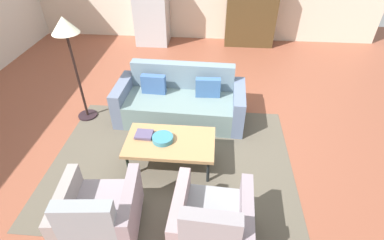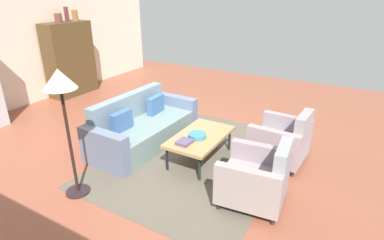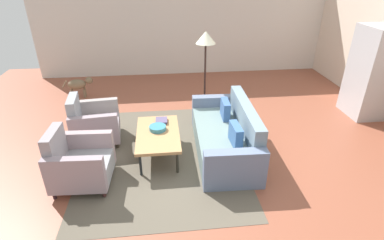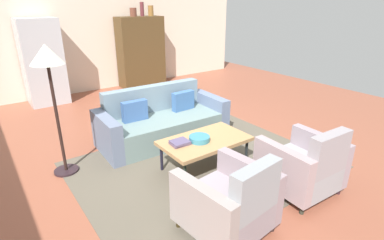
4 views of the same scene
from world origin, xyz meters
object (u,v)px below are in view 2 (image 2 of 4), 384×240
at_px(coffee_table, 200,137).
at_px(vase_small, 75,15).
at_px(couch, 141,128).
at_px(floor_lamp, 61,92).
at_px(armchair_right, 283,142).
at_px(armchair_left, 259,179).
at_px(fruit_bowl, 197,136).
at_px(vase_tall, 58,18).
at_px(book_stack, 184,142).
at_px(vase_round, 66,14).
at_px(cabinet, 70,59).

relative_size(coffee_table, vase_small, 4.64).
height_order(couch, floor_lamp, floor_lamp).
height_order(coffee_table, armchair_right, armchair_right).
xyz_separation_m(coffee_table, armchair_left, (-0.59, -1.17, -0.05)).
bearing_deg(coffee_table, armchair_right, -62.91).
height_order(fruit_bowl, vase_tall, vase_tall).
bearing_deg(vase_tall, book_stack, -109.65).
relative_size(book_stack, vase_round, 0.75).
height_order(fruit_bowl, vase_round, vase_round).
xyz_separation_m(fruit_bowl, floor_lamp, (-1.52, 1.02, 0.98)).
distance_m(fruit_bowl, floor_lamp, 2.07).
bearing_deg(vase_round, book_stack, -112.48).
xyz_separation_m(couch, armchair_right, (0.59, -2.35, 0.06)).
relative_size(fruit_bowl, cabinet, 0.16).
relative_size(armchair_left, vase_small, 3.40).
distance_m(book_stack, vase_round, 5.01).
bearing_deg(couch, vase_round, -112.01).
xyz_separation_m(vase_small, floor_lamp, (-3.32, -3.46, -0.49)).
height_order(couch, fruit_bowl, couch).
bearing_deg(cabinet, fruit_bowl, -108.00).
relative_size(armchair_left, vase_tall, 4.20).
distance_m(armchair_left, vase_small, 6.30).
distance_m(cabinet, floor_lamp, 4.60).
xyz_separation_m(couch, coffee_table, (-0.00, -1.19, 0.11)).
height_order(coffee_table, book_stack, book_stack).
xyz_separation_m(vase_tall, vase_round, (0.25, 0.00, 0.07)).
distance_m(book_stack, floor_lamp, 1.85).
height_order(book_stack, vase_round, vase_round).
height_order(book_stack, floor_lamp, floor_lamp).
relative_size(coffee_table, book_stack, 4.68).
relative_size(vase_tall, floor_lamp, 0.12).
relative_size(coffee_table, armchair_left, 1.36).
distance_m(armchair_left, vase_round, 6.22).
bearing_deg(armchair_left, floor_lamp, 109.44).
bearing_deg(vase_round, armchair_right, -98.69).
height_order(coffee_table, vase_round, vase_round).
distance_m(vase_tall, vase_small, 0.50).
distance_m(coffee_table, armchair_right, 1.31).
bearing_deg(fruit_bowl, vase_tall, 73.74).
bearing_deg(vase_round, cabinet, 177.29).
distance_m(fruit_bowl, vase_round, 4.97).
distance_m(cabinet, vase_round, 1.08).
relative_size(book_stack, floor_lamp, 0.15).
bearing_deg(book_stack, armchair_right, -52.09).
bearing_deg(armchair_right, armchair_left, -177.08).
relative_size(vase_tall, vase_small, 0.81).
height_order(armchair_left, vase_tall, vase_tall).
xyz_separation_m(vase_tall, floor_lamp, (-2.82, -3.46, -0.46)).
height_order(coffee_table, cabinet, cabinet).
bearing_deg(vase_tall, coffee_table, -105.11).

